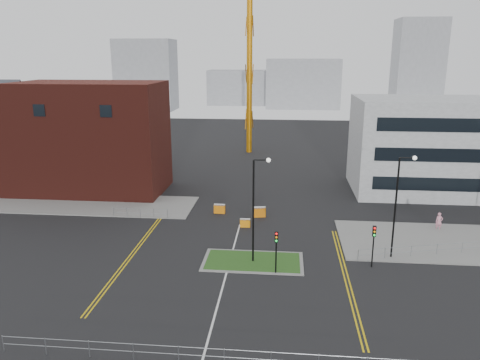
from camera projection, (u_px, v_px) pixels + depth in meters
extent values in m
plane|color=black|center=(216.00, 309.00, 32.71)|extent=(200.00, 200.00, 0.00)
cube|color=slate|center=(77.00, 204.00, 55.70)|extent=(28.00, 8.00, 0.12)
cube|color=slate|center=(469.00, 243.00, 44.11)|extent=(24.00, 10.00, 0.12)
cube|color=slate|center=(253.00, 261.00, 40.20)|extent=(8.60, 4.60, 0.08)
cube|color=#214316|center=(253.00, 261.00, 40.20)|extent=(8.00, 4.00, 0.12)
cube|color=#4E1913|center=(93.00, 138.00, 59.67)|extent=(18.00, 10.00, 14.00)
cube|color=black|center=(39.00, 110.00, 54.18)|extent=(1.40, 0.10, 1.40)
cube|color=black|center=(106.00, 111.00, 53.44)|extent=(1.40, 0.10, 1.40)
cube|color=#4E1913|center=(6.00, 151.00, 61.31)|extent=(6.00, 10.00, 10.00)
cube|color=#2D3038|center=(0.00, 113.00, 60.01)|extent=(6.40, 8.49, 8.49)
cube|color=#9DA0A2|center=(454.00, 146.00, 59.50)|extent=(25.00, 12.00, 12.00)
cube|color=black|center=(468.00, 185.00, 54.62)|extent=(22.00, 0.10, 1.60)
cube|color=black|center=(472.00, 156.00, 53.71)|extent=(22.00, 0.10, 1.60)
cube|color=black|center=(476.00, 126.00, 52.80)|extent=(22.00, 0.10, 1.60)
cylinder|color=#C3760B|center=(250.00, 51.00, 81.13)|extent=(1.00, 1.00, 35.80)
cylinder|color=black|center=(253.00, 212.00, 39.05)|extent=(0.16, 0.16, 9.00)
cylinder|color=black|center=(261.00, 160.00, 37.83)|extent=(1.20, 0.10, 0.10)
sphere|color=silver|center=(268.00, 160.00, 37.77)|extent=(0.36, 0.36, 0.36)
cylinder|color=black|center=(395.00, 209.00, 39.85)|extent=(0.16, 0.16, 9.00)
cylinder|color=black|center=(407.00, 158.00, 38.63)|extent=(1.20, 0.10, 0.10)
sphere|color=silver|center=(415.00, 158.00, 38.58)|extent=(0.36, 0.36, 0.36)
cylinder|color=black|center=(276.00, 256.00, 37.72)|extent=(0.12, 0.12, 3.00)
cube|color=black|center=(276.00, 237.00, 37.28)|extent=(0.28, 0.22, 0.90)
sphere|color=red|center=(276.00, 234.00, 37.07)|extent=(0.18, 0.18, 0.18)
sphere|color=orange|center=(276.00, 237.00, 37.15)|extent=(0.18, 0.18, 0.18)
sphere|color=#0CCC33|center=(276.00, 241.00, 37.23)|extent=(0.18, 0.18, 0.18)
cylinder|color=black|center=(373.00, 250.00, 38.89)|extent=(0.12, 0.12, 3.00)
cube|color=black|center=(374.00, 231.00, 38.45)|extent=(0.28, 0.22, 0.90)
sphere|color=red|center=(375.00, 228.00, 38.25)|extent=(0.18, 0.18, 0.18)
sphere|color=orange|center=(375.00, 232.00, 38.33)|extent=(0.18, 0.18, 0.18)
sphere|color=#0CCC33|center=(374.00, 235.00, 38.41)|extent=(0.18, 0.18, 0.18)
cylinder|color=gray|center=(201.00, 348.00, 26.67)|extent=(24.00, 0.04, 0.04)
cylinder|color=gray|center=(201.00, 356.00, 26.80)|extent=(24.00, 0.04, 0.04)
cylinder|color=gray|center=(3.00, 344.00, 27.91)|extent=(0.05, 0.05, 1.10)
cylinder|color=gray|center=(140.00, 209.00, 50.76)|extent=(6.00, 0.04, 0.04)
cylinder|color=gray|center=(140.00, 213.00, 50.89)|extent=(6.00, 0.04, 0.04)
cylinder|color=gray|center=(114.00, 212.00, 51.17)|extent=(0.05, 0.05, 1.10)
cylinder|color=gray|center=(167.00, 214.00, 50.61)|extent=(0.05, 0.05, 1.10)
cylinder|color=gray|center=(463.00, 243.00, 41.59)|extent=(19.01, 5.04, 0.04)
cylinder|color=gray|center=(462.00, 248.00, 41.72)|extent=(19.01, 5.04, 0.04)
cylinder|color=gray|center=(358.00, 255.00, 40.20)|extent=(0.05, 0.05, 1.10)
cube|color=silver|center=(220.00, 295.00, 34.63)|extent=(0.15, 30.00, 0.01)
cube|color=gold|center=(136.00, 248.00, 43.16)|extent=(0.12, 24.00, 0.01)
cube|color=gold|center=(139.00, 248.00, 43.13)|extent=(0.12, 24.00, 0.01)
cube|color=gold|center=(344.00, 276.00, 37.59)|extent=(0.12, 20.00, 0.01)
cube|color=gold|center=(348.00, 276.00, 37.56)|extent=(0.12, 20.00, 0.01)
cube|color=gray|center=(146.00, 75.00, 148.94)|extent=(18.00, 12.00, 22.00)
cube|color=gray|center=(303.00, 84.00, 154.69)|extent=(24.00, 12.00, 16.00)
cube|color=gray|center=(418.00, 66.00, 145.07)|extent=(14.00, 12.00, 28.00)
cube|color=gray|center=(251.00, 87.00, 166.49)|extent=(30.00, 12.00, 12.00)
imported|color=pink|center=(439.00, 222.00, 47.14)|extent=(0.70, 0.47, 1.90)
cube|color=orange|center=(220.00, 209.00, 52.46)|extent=(1.26, 0.47, 1.04)
cube|color=silver|center=(220.00, 205.00, 52.34)|extent=(1.26, 0.47, 0.12)
cube|color=orange|center=(259.00, 212.00, 51.25)|extent=(1.41, 0.70, 1.13)
cube|color=silver|center=(259.00, 208.00, 51.12)|extent=(1.41, 0.70, 0.14)
cube|color=orange|center=(245.00, 223.00, 48.26)|extent=(1.07, 0.42, 0.88)
cube|color=silver|center=(245.00, 219.00, 48.16)|extent=(1.07, 0.42, 0.11)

